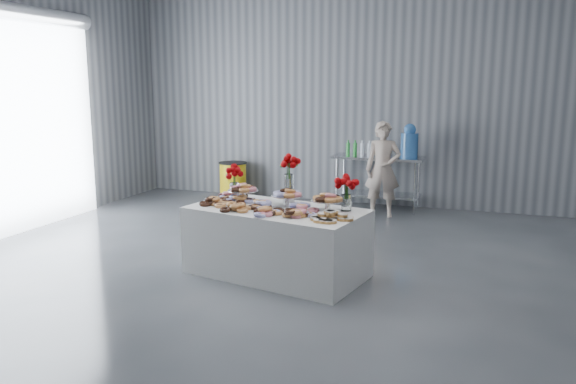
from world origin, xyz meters
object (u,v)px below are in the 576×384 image
Objects in this scene: display_table at (277,242)px; prep_table at (378,173)px; water_jug at (409,142)px; person at (383,169)px; trash_barrel at (233,180)px.

display_table is 1.27× the size of prep_table.
prep_table is at bearing 180.00° from water_jug.
prep_table is 0.73m from water_jug.
prep_table is at bearing 83.44° from display_table.
water_jug is (0.50, -0.00, 0.53)m from prep_table.
person reaches higher than display_table.
display_table is 3.87m from water_jug.
prep_table reaches higher than display_table.
person is (0.16, -0.48, 0.14)m from prep_table.
water_jug is 0.37× the size of person.
person is at bearing -71.20° from prep_table.
person is 2.26× the size of trash_barrel.
water_jug is (0.92, 3.68, 0.77)m from display_table.
trash_barrel is at bearing 121.64° from display_table.
prep_table is 2.24× the size of trash_barrel.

